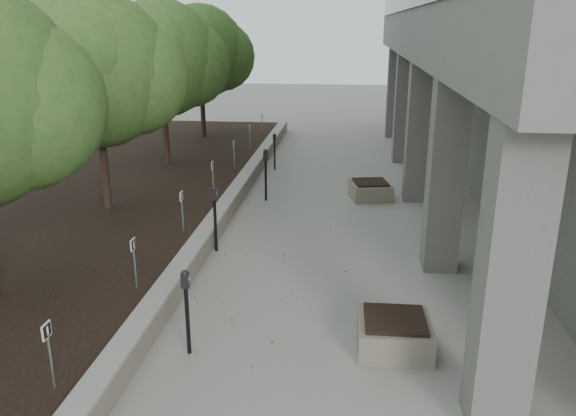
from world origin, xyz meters
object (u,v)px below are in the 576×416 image
at_px(parking_meter_5, 275,152).
at_px(planter_back, 370,190).
at_px(crabapple_tree_5, 201,71).
at_px(parking_meter_2, 187,312).
at_px(planter_front, 394,333).
at_px(crabapple_tree_4, 163,83).
at_px(parking_meter_3, 215,219).
at_px(parking_meter_4, 266,175).
at_px(crabapple_tree_3, 98,103).

bearing_deg(parking_meter_5, planter_back, -38.44).
relative_size(crabapple_tree_5, parking_meter_5, 4.17).
bearing_deg(parking_meter_5, parking_meter_2, -82.98).
bearing_deg(planter_front, parking_meter_2, -170.93).
bearing_deg(crabapple_tree_5, planter_front, -65.40).
xyz_separation_m(crabapple_tree_4, crabapple_tree_5, (0.00, 5.00, 0.00)).
bearing_deg(parking_meter_3, planter_front, -43.54).
height_order(parking_meter_4, planter_front, parking_meter_4).
height_order(crabapple_tree_4, parking_meter_4, crabapple_tree_4).
bearing_deg(parking_meter_4, planter_back, -0.13).
height_order(crabapple_tree_4, parking_meter_5, crabapple_tree_4).
relative_size(crabapple_tree_3, parking_meter_3, 3.49).
xyz_separation_m(parking_meter_2, parking_meter_3, (-0.55, 4.24, 0.06)).
distance_m(parking_meter_3, planter_front, 5.33).
distance_m(parking_meter_2, planter_back, 9.34).
bearing_deg(crabapple_tree_3, crabapple_tree_5, 90.00).
relative_size(parking_meter_2, planter_back, 1.26).
relative_size(crabapple_tree_4, parking_meter_3, 3.49).
bearing_deg(crabapple_tree_3, parking_meter_2, -57.11).
distance_m(crabapple_tree_5, planter_back, 10.27).
xyz_separation_m(crabapple_tree_3, crabapple_tree_5, (0.00, 10.00, 0.00)).
relative_size(crabapple_tree_4, parking_meter_4, 3.50).
bearing_deg(planter_back, crabapple_tree_5, 134.22).
bearing_deg(parking_meter_3, crabapple_tree_5, 106.56).
bearing_deg(parking_meter_2, parking_meter_3, 96.07).
distance_m(crabapple_tree_4, parking_meter_4, 5.19).
bearing_deg(parking_meter_2, planter_front, 7.71).
xyz_separation_m(crabapple_tree_5, parking_meter_3, (3.25, -11.64, -2.34)).
relative_size(parking_meter_3, planter_front, 1.35).
height_order(crabapple_tree_3, crabapple_tree_5, same).
distance_m(crabapple_tree_5, parking_meter_4, 8.84).
distance_m(crabapple_tree_4, planter_back, 7.73).
xyz_separation_m(crabapple_tree_5, parking_meter_4, (3.81, -7.62, -2.34)).
relative_size(crabapple_tree_4, planter_back, 4.78).
height_order(parking_meter_3, planter_back, parking_meter_3).
xyz_separation_m(crabapple_tree_3, parking_meter_2, (3.80, -5.88, -2.40)).
distance_m(crabapple_tree_4, parking_meter_5, 4.49).
height_order(crabapple_tree_4, planter_back, crabapple_tree_4).
bearing_deg(crabapple_tree_3, parking_meter_3, -26.84).
xyz_separation_m(crabapple_tree_3, crabapple_tree_4, (0.00, 5.00, 0.00)).
distance_m(parking_meter_2, parking_meter_5, 12.05).
height_order(parking_meter_2, parking_meter_4, parking_meter_4).
bearing_deg(parking_meter_2, crabapple_tree_4, 107.90).
distance_m(crabapple_tree_3, planter_front, 9.29).
height_order(crabapple_tree_4, planter_front, crabapple_tree_4).
distance_m(crabapple_tree_3, parking_meter_5, 7.54).
bearing_deg(parking_meter_5, crabapple_tree_3, -114.16).
height_order(planter_front, planter_back, planter_front).
xyz_separation_m(crabapple_tree_4, parking_meter_2, (3.80, -10.88, -2.40)).
height_order(crabapple_tree_5, planter_back, crabapple_tree_5).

